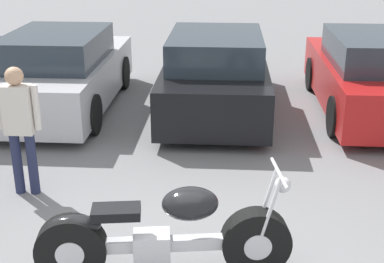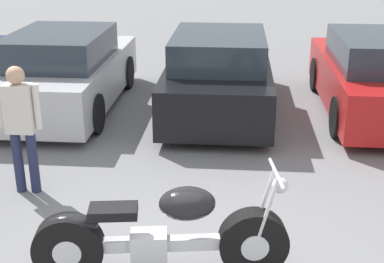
{
  "view_description": "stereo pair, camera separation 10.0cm",
  "coord_description": "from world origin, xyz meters",
  "px_view_note": "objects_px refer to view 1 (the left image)",
  "views": [
    {
      "loc": [
        0.33,
        -4.03,
        3.12
      ],
      "look_at": [
        -0.06,
        1.81,
        0.85
      ],
      "focal_mm": 50.0,
      "sensor_mm": 36.0,
      "label": 1
    },
    {
      "loc": [
        0.43,
        -4.03,
        3.12
      ],
      "look_at": [
        -0.06,
        1.81,
        0.85
      ],
      "focal_mm": 50.0,
      "sensor_mm": 36.0,
      "label": 2
    }
  ],
  "objects_px": {
    "person_standing": "(20,121)",
    "parked_car_red": "(372,76)",
    "parked_car_black": "(216,74)",
    "parked_car_silver": "(62,73)",
    "motorcycle": "(162,236)"
  },
  "relations": [
    {
      "from": "parked_car_black",
      "to": "parked_car_red",
      "type": "distance_m",
      "value": 2.74
    },
    {
      "from": "person_standing",
      "to": "parked_car_red",
      "type": "bearing_deg",
      "value": 34.61
    },
    {
      "from": "motorcycle",
      "to": "person_standing",
      "type": "height_order",
      "value": "person_standing"
    },
    {
      "from": "parked_car_silver",
      "to": "parked_car_black",
      "type": "relative_size",
      "value": 1.0
    },
    {
      "from": "person_standing",
      "to": "parked_car_silver",
      "type": "bearing_deg",
      "value": 98.57
    },
    {
      "from": "parked_car_black",
      "to": "person_standing",
      "type": "distance_m",
      "value": 4.03
    },
    {
      "from": "parked_car_black",
      "to": "parked_car_red",
      "type": "height_order",
      "value": "same"
    },
    {
      "from": "parked_car_silver",
      "to": "parked_car_red",
      "type": "height_order",
      "value": "same"
    },
    {
      "from": "motorcycle",
      "to": "parked_car_silver",
      "type": "distance_m",
      "value": 5.39
    },
    {
      "from": "motorcycle",
      "to": "person_standing",
      "type": "distance_m",
      "value": 2.5
    },
    {
      "from": "parked_car_red",
      "to": "motorcycle",
      "type": "bearing_deg",
      "value": -121.79
    },
    {
      "from": "motorcycle",
      "to": "parked_car_black",
      "type": "bearing_deg",
      "value": 85.8
    },
    {
      "from": "parked_car_red",
      "to": "parked_car_black",
      "type": "bearing_deg",
      "value": -178.09
    },
    {
      "from": "parked_car_red",
      "to": "person_standing",
      "type": "distance_m",
      "value": 6.05
    },
    {
      "from": "parked_car_red",
      "to": "person_standing",
      "type": "relative_size",
      "value": 2.58
    }
  ]
}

